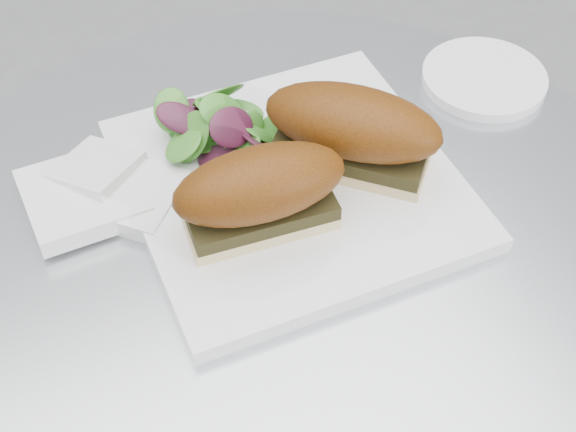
% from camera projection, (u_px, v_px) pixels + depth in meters
% --- Properties ---
extents(table, '(0.70, 0.70, 0.73)m').
position_uv_depth(table, '(289.00, 391.00, 0.87)').
color(table, silver).
rests_on(table, ground).
extents(plate, '(0.30, 0.30, 0.02)m').
position_uv_depth(plate, '(292.00, 183.00, 0.72)').
color(plate, white).
rests_on(plate, table).
extents(sandwich_left, '(0.15, 0.08, 0.08)m').
position_uv_depth(sandwich_left, '(260.00, 192.00, 0.65)').
color(sandwich_left, beige).
rests_on(sandwich_left, plate).
extents(sandwich_right, '(0.16, 0.16, 0.08)m').
position_uv_depth(sandwich_right, '(352.00, 130.00, 0.70)').
color(sandwich_right, beige).
rests_on(sandwich_right, plate).
extents(salad, '(0.10, 0.10, 0.05)m').
position_uv_depth(salad, '(222.00, 122.00, 0.73)').
color(salad, '#519731').
rests_on(salad, plate).
extents(napkin, '(0.17, 0.17, 0.02)m').
position_uv_depth(napkin, '(109.00, 198.00, 0.71)').
color(napkin, white).
rests_on(napkin, table).
extents(saucer, '(0.13, 0.13, 0.01)m').
position_uv_depth(saucer, '(484.00, 78.00, 0.83)').
color(saucer, white).
rests_on(saucer, table).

